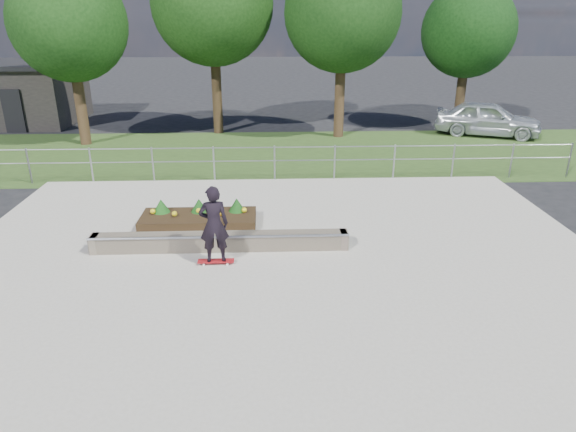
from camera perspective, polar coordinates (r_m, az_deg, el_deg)
The scene contains 12 objects.
ground at distance 10.37m, azimuth -0.77°, elevation -8.75°, with size 120.00×120.00×0.00m, color black.
grass_verge at distance 20.62m, azimuth -1.65°, elevation 6.91°, with size 30.00×8.00×0.02m, color #2C471C.
concrete_slab at distance 10.36m, azimuth -0.77°, elevation -8.61°, with size 15.00×15.00×0.06m, color #ADA799.
fence at distance 17.04m, azimuth -1.51°, elevation 6.40°, with size 20.06×0.06×1.20m.
tree_far_left at distance 23.28m, azimuth -23.19°, elevation 19.05°, with size 4.55×4.55×7.15m.
tree_mid_left at distance 24.06m, azimuth -8.40°, elevation 22.28°, with size 5.25×5.25×8.25m.
tree_mid_right at distance 23.17m, azimuth 6.08°, elevation 21.48°, with size 4.90×4.90×7.70m.
tree_far_right at distance 26.14m, azimuth 19.40°, elevation 18.81°, with size 4.20×4.20×6.60m.
grind_ledge at distance 12.13m, azimuth -7.53°, elevation -2.82°, with size 6.00×0.44×0.43m.
planter_bed at distance 13.73m, azimuth -9.89°, elevation -0.06°, with size 3.00×1.20×0.61m.
skateboarder at distance 11.16m, azimuth -8.24°, elevation -0.96°, with size 0.80×0.49×1.82m.
parked_car at distance 25.41m, azimuth 21.31°, elevation 10.06°, with size 1.84×4.58×1.56m, color silver.
Camera 1 is at (-0.23, -8.95, 5.24)m, focal length 32.00 mm.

